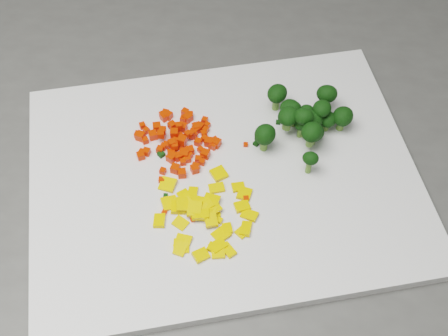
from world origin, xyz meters
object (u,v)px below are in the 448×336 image
(broccoli_pile, at_px, (305,123))
(counter_block, at_px, (217,319))
(cutting_board, at_px, (224,176))
(carrot_pile, at_px, (175,136))
(pepper_pile, at_px, (201,209))

(broccoli_pile, bearing_deg, counter_block, -142.12)
(counter_block, relative_size, cutting_board, 2.29)
(carrot_pile, bearing_deg, pepper_pile, -52.79)
(counter_block, xyz_separation_m, carrot_pile, (-0.05, 0.01, 0.48))
(counter_block, xyz_separation_m, broccoli_pile, (0.09, 0.07, 0.49))
(counter_block, height_order, pepper_pile, pepper_pile)
(counter_block, relative_size, pepper_pile, 8.89)
(cutting_board, xyz_separation_m, carrot_pile, (-0.07, 0.02, 0.02))
(cutting_board, bearing_deg, broccoli_pile, 47.51)
(carrot_pile, relative_size, broccoli_pile, 0.83)
(pepper_pile, bearing_deg, broccoli_pile, 60.34)
(counter_block, height_order, cutting_board, cutting_board)
(carrot_pile, bearing_deg, counter_block, -13.57)
(cutting_board, bearing_deg, pepper_pile, -95.91)
(counter_block, bearing_deg, cutting_board, -33.20)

